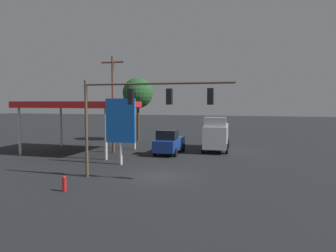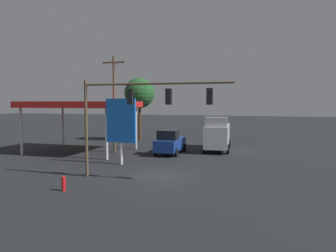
# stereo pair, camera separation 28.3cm
# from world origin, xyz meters

# --- Properties ---
(ground_plane) EXTENTS (200.00, 200.00, 0.00)m
(ground_plane) POSITION_xyz_m (0.00, 0.00, 0.00)
(ground_plane) COLOR black
(traffic_signal_assembly) EXTENTS (9.99, 0.43, 6.55)m
(traffic_signal_assembly) POSITION_xyz_m (0.89, 1.52, 4.96)
(traffic_signal_assembly) COLOR brown
(traffic_signal_assembly) RESTS_ON ground
(utility_pole) EXTENTS (2.40, 0.26, 9.62)m
(utility_pole) POSITION_xyz_m (7.70, -8.85, 5.09)
(utility_pole) COLOR brown
(utility_pole) RESTS_ON ground
(gas_station_canopy) EXTENTS (10.28, 8.01, 5.15)m
(gas_station_canopy) POSITION_xyz_m (11.04, -8.18, 4.79)
(gas_station_canopy) COLOR red
(gas_station_canopy) RESTS_ON ground
(price_sign) EXTENTS (2.52, 0.27, 5.37)m
(price_sign) POSITION_xyz_m (4.31, -3.10, 3.48)
(price_sign) COLOR silver
(price_sign) RESTS_ON ground
(delivery_truck) EXTENTS (2.95, 6.95, 3.58)m
(delivery_truck) POSITION_xyz_m (-2.09, -13.04, 1.69)
(delivery_truck) COLOR silver
(delivery_truck) RESTS_ON ground
(pickup_parked) EXTENTS (2.33, 5.23, 2.40)m
(pickup_parked) POSITION_xyz_m (2.03, -9.47, 1.11)
(pickup_parked) COLOR navy
(pickup_parked) RESTS_ON ground
(street_tree) EXTENTS (3.96, 3.96, 8.24)m
(street_tree) POSITION_xyz_m (8.96, -18.89, 6.22)
(street_tree) COLOR #4C331E
(street_tree) RESTS_ON ground
(fire_hydrant) EXTENTS (0.24, 0.24, 0.88)m
(fire_hydrant) POSITION_xyz_m (4.11, 5.16, 0.44)
(fire_hydrant) COLOR red
(fire_hydrant) RESTS_ON ground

